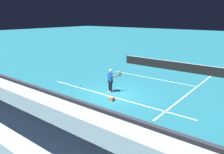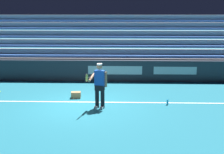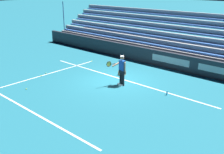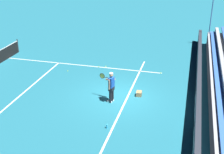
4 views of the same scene
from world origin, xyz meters
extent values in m
plane|color=#1E6B7F|center=(0.00, 0.00, 0.00)|extent=(160.00, 160.00, 0.00)
cube|color=white|center=(0.00, -0.50, 0.00)|extent=(12.00, 0.10, 0.01)
cube|color=white|center=(4.11, 4.00, 0.00)|extent=(0.10, 12.00, 0.01)
cube|color=white|center=(0.00, 5.50, 0.00)|extent=(8.22, 0.10, 0.01)
cube|color=#2D333D|center=(0.00, -4.34, 0.55)|extent=(24.10, 0.24, 1.10)
cube|color=silver|center=(-1.12, -4.21, 0.61)|extent=(2.80, 0.01, 0.44)
cube|color=silver|center=(-4.22, -4.21, 0.61)|extent=(2.20, 0.01, 0.40)
cube|color=#9EA3A8|center=(0.00, -6.94, 0.55)|extent=(22.90, 4.00, 1.10)
cube|color=blue|center=(0.00, -5.34, 1.18)|extent=(22.44, 0.40, 0.12)
cube|color=#9EA3A8|center=(0.00, -5.62, 1.33)|extent=(22.90, 0.24, 0.45)
cube|color=blue|center=(0.00, -6.14, 1.63)|extent=(22.44, 0.40, 0.12)
cube|color=#9EA3A8|center=(0.00, -6.42, 1.77)|extent=(22.90, 0.24, 0.45)
cube|color=blue|center=(0.00, -6.94, 2.08)|extent=(22.44, 0.40, 0.12)
cube|color=#9EA3A8|center=(0.00, -7.22, 2.23)|extent=(22.90, 0.24, 0.45)
cube|color=blue|center=(0.00, -7.74, 2.53)|extent=(22.44, 0.40, 0.12)
cube|color=#9EA3A8|center=(0.00, -8.02, 2.67)|extent=(22.90, 0.24, 0.45)
cube|color=blue|center=(0.00, -8.54, 2.98)|extent=(22.44, 0.40, 0.12)
cube|color=#9EA3A8|center=(0.00, -8.82, 3.12)|extent=(22.90, 0.24, 0.45)
cylinder|color=#4C70B2|center=(11.10, -5.04, 1.93)|extent=(0.08, 0.08, 3.85)
cylinder|color=black|center=(-0.76, 0.27, 0.44)|extent=(0.15, 0.15, 0.88)
cylinder|color=black|center=(-0.55, 0.21, 0.44)|extent=(0.15, 0.15, 0.88)
cube|color=white|center=(-0.74, 0.33, 0.04)|extent=(0.18, 0.30, 0.09)
cube|color=white|center=(-0.53, 0.27, 0.04)|extent=(0.18, 0.30, 0.09)
cube|color=black|center=(-0.65, 0.24, 0.80)|extent=(0.38, 0.30, 0.20)
cube|color=#194CB2|center=(-0.65, 0.24, 1.17)|extent=(0.40, 0.29, 0.58)
sphere|color=#A37556|center=(-0.65, 0.25, 1.60)|extent=(0.21, 0.21, 0.21)
cylinder|color=white|center=(-0.65, 0.25, 1.69)|extent=(0.20, 0.20, 0.05)
cylinder|color=#A37556|center=(-0.89, 0.30, 1.13)|extent=(0.09, 0.09, 0.56)
cylinder|color=#A37556|center=(-0.37, 0.38, 1.22)|extent=(0.23, 0.59, 0.24)
cylinder|color=black|center=(-0.31, 0.61, 1.27)|extent=(0.10, 0.30, 0.03)
torus|color=black|center=(-0.24, 0.88, 1.31)|extent=(0.10, 0.31, 0.31)
cylinder|color=#D6D14C|center=(-0.24, 0.88, 1.31)|extent=(0.07, 0.26, 0.27)
cube|color=#A87F51|center=(0.46, -1.10, 0.13)|extent=(0.43, 0.34, 0.26)
sphere|color=#CCE533|center=(4.07, -1.92, 0.03)|extent=(0.07, 0.07, 0.07)
sphere|color=#CCE533|center=(4.25, 1.97, 0.03)|extent=(0.07, 0.07, 0.07)
sphere|color=#CCE533|center=(4.08, 2.44, 0.03)|extent=(0.07, 0.07, 0.07)
sphere|color=#CCE533|center=(2.80, 4.24, 0.03)|extent=(0.07, 0.07, 0.07)
cylinder|color=#33B2E5|center=(-3.29, -0.25, 0.11)|extent=(0.07, 0.07, 0.22)
camera|label=1|loc=(8.95, -11.90, 5.50)|focal=35.00mm
camera|label=2|loc=(-1.49, 11.60, 3.67)|focal=50.00mm
camera|label=3|loc=(-9.50, 10.95, 5.45)|focal=42.00mm
camera|label=4|loc=(-15.36, -3.71, 8.15)|focal=50.00mm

